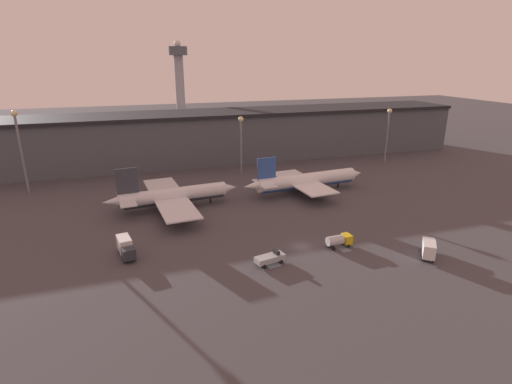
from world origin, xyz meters
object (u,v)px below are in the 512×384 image
at_px(control_tower, 180,84).
at_px(service_vehicle_0, 270,258).
at_px(airplane_1, 306,181).
at_px(service_vehicle_2, 429,248).
at_px(airplane_0, 173,196).
at_px(service_vehicle_3, 339,240).
at_px(service_vehicle_1, 126,247).

bearing_deg(control_tower, service_vehicle_0, -90.54).
distance_m(airplane_1, service_vehicle_2, 47.02).
height_order(airplane_0, airplane_1, airplane_0).
bearing_deg(control_tower, service_vehicle_3, -83.38).
distance_m(airplane_1, service_vehicle_1, 59.65).
distance_m(airplane_0, service_vehicle_2, 65.26).
bearing_deg(airplane_1, control_tower, 98.79).
bearing_deg(control_tower, service_vehicle_2, -77.76).
xyz_separation_m(service_vehicle_0, control_tower, (1.29, 135.96, 26.11)).
bearing_deg(service_vehicle_1, airplane_0, 142.62).
height_order(service_vehicle_1, control_tower, control_tower).
xyz_separation_m(service_vehicle_1, service_vehicle_2, (59.91, -19.68, -0.08)).
bearing_deg(control_tower, airplane_1, -75.84).
bearing_deg(service_vehicle_2, control_tower, 50.41).
distance_m(airplane_0, airplane_1, 40.51).
bearing_deg(control_tower, service_vehicle_1, -103.15).
distance_m(service_vehicle_1, control_tower, 129.34).
height_order(airplane_1, service_vehicle_0, airplane_1).
relative_size(service_vehicle_2, control_tower, 0.14).
bearing_deg(service_vehicle_2, service_vehicle_3, 96.13).
bearing_deg(airplane_0, airplane_1, -3.34).
xyz_separation_m(airplane_1, control_tower, (-24.38, 96.68, 23.66)).
bearing_deg(service_vehicle_0, service_vehicle_1, 143.46).
height_order(service_vehicle_2, service_vehicle_3, service_vehicle_2).
xyz_separation_m(airplane_1, service_vehicle_1, (-53.24, -26.84, -1.63)).
bearing_deg(service_vehicle_2, airplane_1, 46.33).
xyz_separation_m(service_vehicle_0, service_vehicle_2, (32.34, -7.24, 0.74)).
bearing_deg(airplane_0, control_tower, 75.32).
xyz_separation_m(service_vehicle_1, service_vehicle_3, (44.36, -9.94, -0.43)).
bearing_deg(service_vehicle_3, service_vehicle_0, -174.40).
height_order(airplane_0, service_vehicle_0, airplane_0).
bearing_deg(airplane_1, service_vehicle_1, -158.61).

